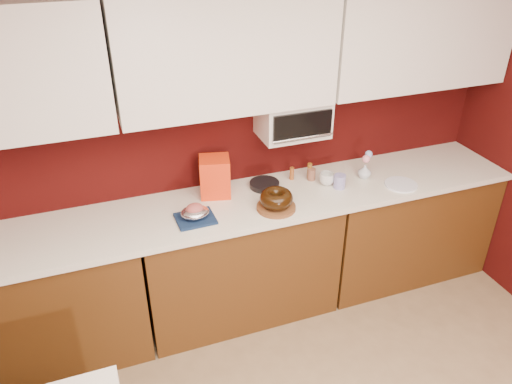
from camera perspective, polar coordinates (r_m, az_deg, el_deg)
The scene contains 26 objects.
wall_back at distance 3.37m, azimuth -3.95°, elevation 6.41°, with size 4.00×0.02×2.50m, color #3B0908.
base_cabinet_left at distance 3.47m, azimuth -23.94°, elevation -11.79°, with size 1.31×0.58×0.86m, color #502D10.
base_cabinet_center at distance 3.53m, azimuth -2.04°, elevation -7.80°, with size 1.31×0.58×0.86m, color #502D10.
base_cabinet_right at distance 4.06m, azimuth 16.17°, elevation -3.53°, with size 1.31×0.58×0.86m, color #502D10.
countertop at distance 3.27m, azimuth -2.18°, elevation -1.58°, with size 4.00×0.62×0.04m, color silver.
upper_cabinet_center at distance 3.02m, azimuth -3.43°, elevation 15.70°, with size 1.31×0.33×0.70m, color white.
upper_cabinet_right at distance 3.62m, azimuth 18.12°, elevation 16.78°, with size 1.31×0.33×0.70m, color white.
toaster_oven at distance 3.34m, azimuth 4.21°, elevation 8.50°, with size 0.45×0.30×0.25m, color white.
toaster_oven_door at distance 3.20m, azimuth 5.37°, elevation 7.49°, with size 0.40×0.02×0.18m, color black.
toaster_oven_handle at distance 3.22m, azimuth 5.42°, elevation 6.16°, with size 0.02×0.02×0.42m, color silver.
cake_base at distance 3.20m, azimuth 2.31°, elevation -1.76°, with size 0.25×0.25×0.02m, color brown.
bundt_cake at distance 3.16m, azimuth 2.34°, elevation -0.71°, with size 0.21×0.21×0.09m, color black.
navy_towel at distance 3.11m, azimuth -6.94°, elevation -3.04°, with size 0.24×0.20×0.02m, color #122446.
foil_ham_nest at distance 3.09m, azimuth -7.00°, elevation -2.32°, with size 0.18×0.15×0.07m, color silver.
roasted_ham at distance 3.07m, azimuth -7.02°, elevation -1.93°, with size 0.11×0.09×0.07m, color #B05350.
pandoro_box at distance 3.31m, azimuth -4.72°, elevation 1.77°, with size 0.20×0.18×0.27m, color red.
dark_pan at distance 3.44m, azimuth 0.97°, elevation 0.87°, with size 0.21×0.21×0.04m, color black.
coffee_mug at distance 3.49m, azimuth 8.11°, elevation 1.63°, with size 0.09×0.09×0.10m, color silver.
blue_jar at distance 3.46m, azimuth 9.54°, elevation 1.20°, with size 0.08×0.08×0.10m, color #221B99.
flower_vase at distance 3.62m, azimuth 12.32°, elevation 2.43°, with size 0.08×0.08×0.11m, color silver.
flower_pink at distance 3.58m, azimuth 12.48°, elevation 3.72°, with size 0.06×0.06×0.06m, color pink.
flower_blue at distance 3.61m, azimuth 12.76°, elevation 4.23°, with size 0.05×0.05×0.05m, color #8EABE4.
china_plate at distance 3.61m, azimuth 16.23°, elevation 0.83°, with size 0.23×0.23×0.01m, color white.
amber_bottle at distance 3.53m, azimuth 4.11°, elevation 2.14°, with size 0.03×0.03×0.09m, color brown.
paper_cup at distance 3.54m, azimuth 6.35°, elevation 2.02°, with size 0.06×0.06×0.08m, color brown.
amber_bottle_tall at distance 3.56m, azimuth 6.13°, elevation 2.43°, with size 0.03×0.03×0.11m, color brown.
Camera 1 is at (-0.84, -0.72, 2.60)m, focal length 35.00 mm.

